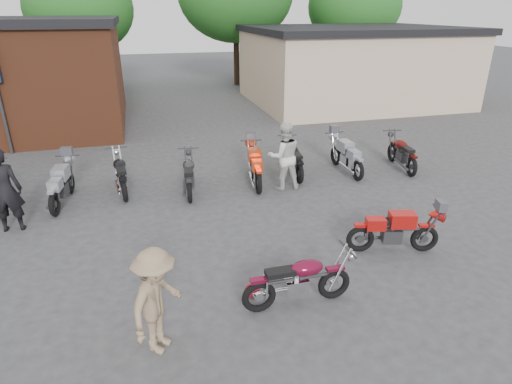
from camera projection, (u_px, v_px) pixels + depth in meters
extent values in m
plane|color=#353538|center=(296.00, 291.00, 7.53)|extent=(90.00, 90.00, 0.00)
cube|color=#C5A58D|center=(351.00, 68.00, 22.19)|extent=(10.00, 8.00, 3.50)
ellipsoid|color=#A31127|center=(252.00, 290.00, 7.34)|extent=(0.28, 0.28, 0.25)
imported|color=black|center=(4.00, 190.00, 9.24)|extent=(0.70, 0.46, 1.93)
imported|color=silver|center=(284.00, 156.00, 11.48)|extent=(0.92, 0.73, 1.85)
imported|color=#94795B|center=(157.00, 301.00, 5.96)|extent=(1.11, 1.22, 1.64)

